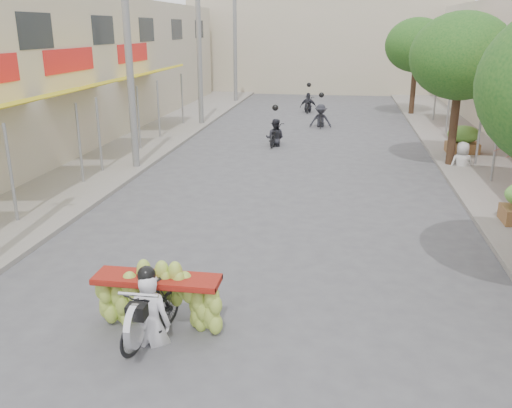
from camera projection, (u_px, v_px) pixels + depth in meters
name	position (u px, v px, depth m)	size (l,w,h in m)	color
sidewalk_left	(126.00, 148.00, 21.89)	(4.00, 60.00, 0.12)	gray
sidewalk_right	(490.00, 161.00, 19.80)	(4.00, 60.00, 0.12)	gray
far_building	(325.00, 44.00, 41.37)	(20.00, 6.00, 7.00)	#B8AB91
utility_pole_mid	(128.00, 49.00, 17.60)	(0.60, 0.24, 8.00)	slate
utility_pole_far	(199.00, 42.00, 26.05)	(0.60, 0.24, 8.00)	slate
utility_pole_back	(235.00, 39.00, 34.50)	(0.60, 0.24, 8.00)	slate
street_tree_mid	(461.00, 56.00, 17.95)	(3.40, 3.40, 5.25)	#3A2719
street_tree_far	(417.00, 45.00, 29.21)	(3.40, 3.40, 5.25)	#3A2719
produce_crate_far	(463.00, 137.00, 20.66)	(1.20, 0.88, 1.16)	brown
banana_motorbike	(153.00, 294.00, 8.45)	(2.20, 1.83, 2.19)	black
pedestrian	(464.00, 142.00, 18.62)	(0.90, 0.63, 1.67)	silver
bg_motorbike_a	(275.00, 128.00, 22.38)	(0.84, 1.61, 1.95)	black
bg_motorbike_b	(321.00, 110.00, 26.53)	(1.08, 1.64, 1.95)	black
bg_motorbike_c	(309.00, 98.00, 31.21)	(0.99, 1.54, 1.95)	black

